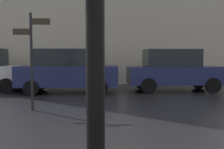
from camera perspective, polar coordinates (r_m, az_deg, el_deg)
parked_car_left at (r=12.20m, az=-9.48°, el=0.82°), size 4.31×2.06×1.92m
parked_car_right at (r=12.82m, az=12.87°, el=0.95°), size 4.36×1.86×1.92m
street_signpost at (r=8.39m, az=-16.48°, el=4.62°), size 1.08×0.08×2.88m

